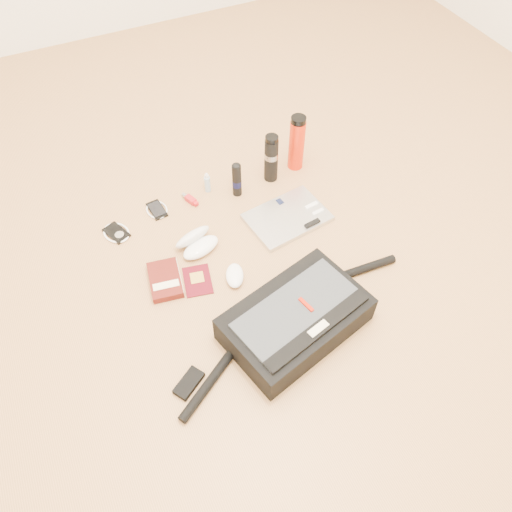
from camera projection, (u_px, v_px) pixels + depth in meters
name	position (u px, v px, depth m)	size (l,w,h in m)	color
ground	(258.00, 272.00, 1.90)	(4.00, 4.00, 0.00)	#B17E49
messenger_bag	(295.00, 320.00, 1.70)	(0.97, 0.41, 0.14)	black
laptop	(288.00, 217.00, 2.06)	(0.35, 0.26, 0.03)	#BBBBBE
book	(165.00, 280.00, 1.86)	(0.14, 0.19, 0.03)	#4B110C
passport	(198.00, 280.00, 1.88)	(0.13, 0.16, 0.01)	#4C0611
mouse	(235.00, 276.00, 1.87)	(0.10, 0.13, 0.04)	white
sunglasses_case	(197.00, 242.00, 1.95)	(0.19, 0.17, 0.09)	white
ipod	(116.00, 233.00, 2.02)	(0.12, 0.13, 0.01)	black
phone	(157.00, 210.00, 2.10)	(0.09, 0.11, 0.01)	black
inhaler	(190.00, 199.00, 2.13)	(0.05, 0.09, 0.02)	#AF1B20
spray_bottle	(207.00, 183.00, 2.14)	(0.03, 0.03, 0.10)	#99BDD4
aerosol_can	(237.00, 179.00, 2.10)	(0.05, 0.05, 0.17)	black
thermos_black	(271.00, 158.00, 2.13)	(0.06, 0.06, 0.23)	black
thermos_red	(297.00, 143.00, 2.17)	(0.07, 0.07, 0.26)	red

